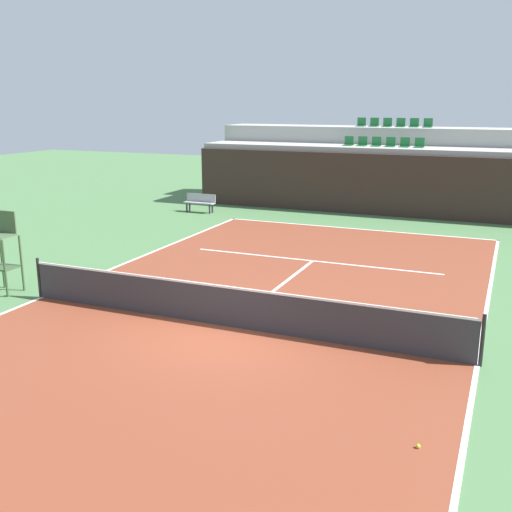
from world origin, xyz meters
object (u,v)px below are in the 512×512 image
Objects in this scene: tennis_net at (227,306)px; umpire_chair at (3,249)px; player_bench at (200,201)px; tennis_ball_1 at (418,446)px.

umpire_chair is (-6.70, 0.06, 0.68)m from tennis_net.
umpire_chair is at bearing -85.92° from player_bench.
tennis_net is 6.73m from umpire_chair.
tennis_net is at bearing -59.47° from player_bench.
player_bench is at bearing 120.53° from tennis_net.
umpire_chair is at bearing 163.05° from tennis_ball_1.
tennis_net reaches higher than player_bench.
tennis_ball_1 is at bearing -16.95° from umpire_chair.
tennis_ball_1 is (11.52, -3.51, -1.14)m from umpire_chair.
umpire_chair reaches higher than tennis_net.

